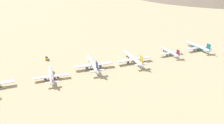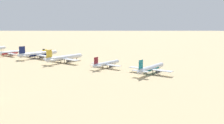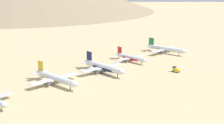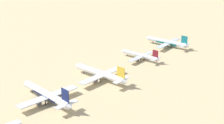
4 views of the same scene
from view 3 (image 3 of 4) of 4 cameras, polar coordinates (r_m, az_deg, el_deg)
The scene contains 6 objects.
ground_plane at distance 223.00m, azimuth -5.52°, elevation -2.78°, with size 1800.00×1800.00×0.00m, color tan.
parked_jet_2 at distance 210.68m, azimuth -9.56°, elevation -2.72°, with size 43.11×34.94×12.46m.
parked_jet_3 at distance 234.13m, azimuth -1.47°, elevation -0.85°, with size 44.10×35.91×12.71m.
parked_jet_4 at distance 266.87m, azimuth 3.20°, elevation 0.78°, with size 35.52×28.92×10.24m.
parked_jet_5 at distance 300.82m, azimuth 9.04°, elevation 2.24°, with size 42.04×34.06×12.15m.
service_truck at distance 240.76m, azimuth 10.79°, elevation -1.21°, with size 5.49×3.39×3.90m.
Camera 3 is at (161.87, -139.77, 63.18)m, focal length 53.87 mm.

